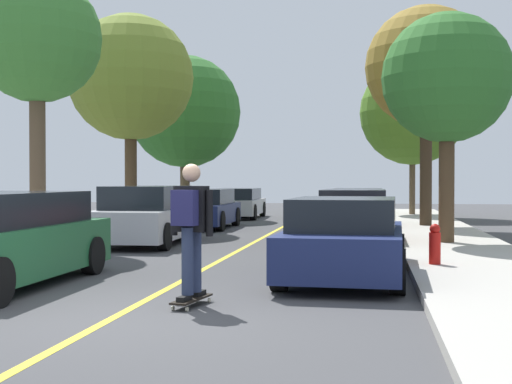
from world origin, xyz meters
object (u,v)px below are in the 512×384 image
object	(u,v)px
parked_car_left_near	(147,215)
street_tree_right_near	(426,68)
skateboarder	(190,222)
parked_car_right_near	(354,217)
parked_car_right_nearest	(345,240)
street_tree_left_near	(131,78)
fire_hydrant	(435,244)
street_tree_left_nearest	(37,40)
skateboard	(192,299)
street_tree_left_far	(185,112)
parked_car_right_far	(358,209)
parked_car_left_farthest	(238,203)
parked_car_left_far	(203,209)
street_tree_right_far	(413,113)
street_tree_right_nearest	(447,79)

from	to	relation	value
parked_car_left_near	street_tree_right_near	size ratio (longest dim) A/B	0.62
parked_car_left_near	skateboarder	distance (m)	8.77
parked_car_right_near	parked_car_right_nearest	bearing A→B (deg)	-90.02
street_tree_left_near	fire_hydrant	size ratio (longest dim) A/B	9.70
parked_car_right_nearest	parked_car_right_near	bearing A→B (deg)	89.98
street_tree_left_nearest	skateboard	world-z (taller)	street_tree_left_nearest
street_tree_left_far	parked_car_right_near	bearing A→B (deg)	-56.40
parked_car_left_near	street_tree_left_far	xyz separation A→B (m)	(-2.16, 11.64, 3.72)
parked_car_right_far	fire_hydrant	world-z (taller)	parked_car_right_far
parked_car_right_nearest	parked_car_left_near	bearing A→B (deg)	133.17
fire_hydrant	street_tree_left_nearest	bearing A→B (deg)	162.18
street_tree_left_nearest	parked_car_left_near	bearing A→B (deg)	34.00
parked_car_right_far	fire_hydrant	distance (m)	10.71
parked_car_left_near	parked_car_left_farthest	bearing A→B (deg)	89.99
parked_car_left_far	street_tree_right_far	world-z (taller)	street_tree_right_far
street_tree_right_near	street_tree_right_far	bearing A→B (deg)	90.00
parked_car_left_far	parked_car_right_far	distance (m)	5.10
street_tree_left_far	skateboard	distance (m)	20.93
skateboard	skateboarder	distance (m)	0.98
street_tree_left_nearest	fire_hydrant	bearing A→B (deg)	-17.82
street_tree_right_nearest	street_tree_right_near	distance (m)	6.33
parked_car_right_nearest	street_tree_left_nearest	size ratio (longest dim) A/B	0.69
street_tree_right_far	street_tree_left_far	bearing A→B (deg)	-167.23
street_tree_left_near	street_tree_right_far	bearing A→B (deg)	43.15
street_tree_right_near	fire_hydrant	bearing A→B (deg)	-93.53
parked_car_left_farthest	skateboard	bearing A→B (deg)	-80.86
street_tree_right_near	skateboarder	size ratio (longest dim) A/B	4.15
skateboard	skateboarder	bearing A→B (deg)	-100.39
parked_car_left_near	parked_car_right_near	size ratio (longest dim) A/B	1.07
parked_car_left_far	skateboarder	distance (m)	14.44
street_tree_right_nearest	parked_car_left_farthest	bearing A→B (deg)	121.37
parked_car_right_nearest	street_tree_left_nearest	bearing A→B (deg)	151.32
parked_car_left_near	street_tree_right_near	world-z (taller)	street_tree_right_near
skateboard	parked_car_left_near	bearing A→B (deg)	111.83
parked_car_right_nearest	skateboarder	world-z (taller)	skateboarder
parked_car_left_near	street_tree_left_far	size ratio (longest dim) A/B	0.66
street_tree_left_nearest	street_tree_left_far	world-z (taller)	street_tree_left_far
street_tree_left_nearest	skateboard	xyz separation A→B (m)	(5.41, -6.65, -4.74)
parked_car_left_farthest	street_tree_left_near	bearing A→B (deg)	-106.88
street_tree_left_far	parked_car_left_near	bearing A→B (deg)	-79.50
parked_car_right_far	street_tree_right_near	bearing A→B (deg)	1.71
parked_car_right_nearest	street_tree_right_nearest	xyz separation A→B (m)	(2.16, 5.62, 3.31)
street_tree_left_near	street_tree_right_near	size ratio (longest dim) A/B	0.96
parked_car_right_near	skateboard	world-z (taller)	parked_car_right_near
skateboard	parked_car_left_far	bearing A→B (deg)	103.04
parked_car_left_near	parked_car_right_far	size ratio (longest dim) A/B	1.01
parked_car_left_farthest	street_tree_right_near	size ratio (longest dim) A/B	0.63
parked_car_left_near	parked_car_left_far	xyz separation A→B (m)	(0.00, 5.92, -0.07)
street_tree_left_nearest	street_tree_left_near	distance (m)	6.42
street_tree_left_near	parked_car_left_far	bearing A→B (deg)	23.94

